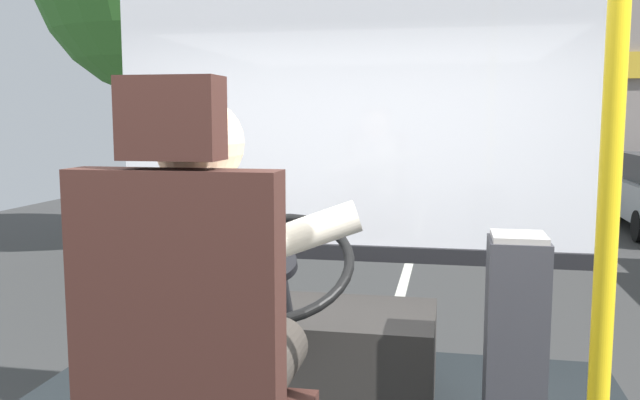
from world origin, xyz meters
TOP-DOWN VIEW (x-y plane):
  - ground at (0.00, 8.80)m, footprint 18.00×44.00m
  - driver_seat at (-0.08, -0.35)m, footprint 0.48×0.48m
  - bus_driver at (-0.08, -0.24)m, footprint 0.74×0.55m
  - steering_console at (-0.08, 0.88)m, footprint 1.10×1.03m
  - handrail_pole at (0.83, -0.41)m, footprint 0.04×0.04m
  - fare_box at (0.76, 0.56)m, footprint 0.20×0.23m
  - windshield_panel at (0.00, 1.62)m, footprint 2.50×0.08m
  - parked_car_charcoal at (4.46, 15.43)m, footprint 2.03×4.49m

SIDE VIEW (x-z plane):
  - ground at x=0.00m, z-range -0.05..0.00m
  - parked_car_charcoal at x=4.46m, z-range 0.02..1.23m
  - steering_console at x=-0.08m, z-range 0.59..1.45m
  - fare_box at x=0.76m, z-range 0.79..1.61m
  - driver_seat at x=-0.08m, z-range 0.70..2.00m
  - bus_driver at x=-0.08m, z-range 1.13..1.95m
  - windshield_panel at x=0.00m, z-range 1.10..2.58m
  - handrail_pole at x=0.83m, z-range 0.80..2.97m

